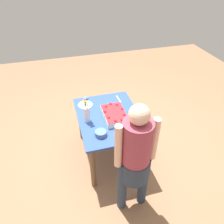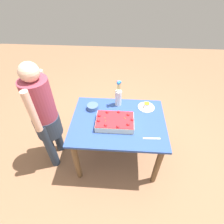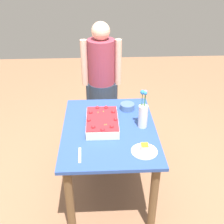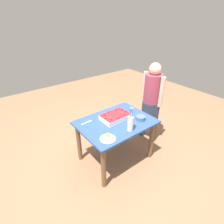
{
  "view_description": "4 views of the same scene",
  "coord_description": "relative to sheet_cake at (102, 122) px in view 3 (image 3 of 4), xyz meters",
  "views": [
    {
      "loc": [
        -2.27,
        0.59,
        2.55
      ],
      "look_at": [
        -0.07,
        -0.02,
        0.86
      ],
      "focal_mm": 35.0,
      "sensor_mm": 36.0,
      "label": 1
    },
    {
      "loc": [
        0.02,
        -1.47,
        2.23
      ],
      "look_at": [
        -0.08,
        0.01,
        0.86
      ],
      "focal_mm": 28.0,
      "sensor_mm": 36.0,
      "label": 2
    },
    {
      "loc": [
        2.11,
        -0.08,
        2.14
      ],
      "look_at": [
        -0.06,
        0.03,
        0.87
      ],
      "focal_mm": 45.0,
      "sensor_mm": 36.0,
      "label": 3
    },
    {
      "loc": [
        1.43,
        1.74,
        2.17
      ],
      "look_at": [
        0.01,
        -0.08,
        0.87
      ],
      "focal_mm": 28.0,
      "sensor_mm": 36.0,
      "label": 4
    }
  ],
  "objects": [
    {
      "name": "ground_plane",
      "position": [
        0.04,
        0.06,
        -0.78
      ],
      "size": [
        8.0,
        8.0,
        0.0
      ],
      "primitive_type": "plane",
      "color": "#98694A"
    },
    {
      "name": "dining_table",
      "position": [
        0.04,
        0.06,
        -0.18
      ],
      "size": [
        1.12,
        0.84,
        0.74
      ],
      "color": "#2D4D99",
      "rests_on": "ground_plane"
    },
    {
      "name": "sheet_cake",
      "position": [
        0.0,
        0.0,
        0.0
      ],
      "size": [
        0.43,
        0.29,
        0.11
      ],
      "color": "white",
      "rests_on": "dining_table"
    },
    {
      "name": "serving_plate_with_slice",
      "position": [
        0.39,
        0.33,
        -0.03
      ],
      "size": [
        0.21,
        0.21,
        0.07
      ],
      "color": "white",
      "rests_on": "dining_table"
    },
    {
      "name": "cake_knife",
      "position": [
        0.41,
        -0.18,
        -0.04
      ],
      "size": [
        0.19,
        0.03,
        0.0
      ],
      "primitive_type": "cube",
      "rotation": [
        0.0,
        0.0,
        3.18
      ],
      "color": "silver",
      "rests_on": "dining_table"
    },
    {
      "name": "flower_vase",
      "position": [
        0.02,
        0.36,
        0.09
      ],
      "size": [
        0.08,
        0.08,
        0.37
      ],
      "color": "white",
      "rests_on": "dining_table"
    },
    {
      "name": "fruit_bowl",
      "position": [
        -0.3,
        0.26,
        -0.01
      ],
      "size": [
        0.14,
        0.14,
        0.06
      ],
      "primitive_type": "cylinder",
      "color": "#4C6A96",
      "rests_on": "dining_table"
    },
    {
      "name": "person_standing",
      "position": [
        -0.82,
        0.01,
        0.07
      ],
      "size": [
        0.31,
        0.45,
        1.49
      ],
      "color": "#2B384C",
      "rests_on": "ground_plane"
    }
  ]
}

